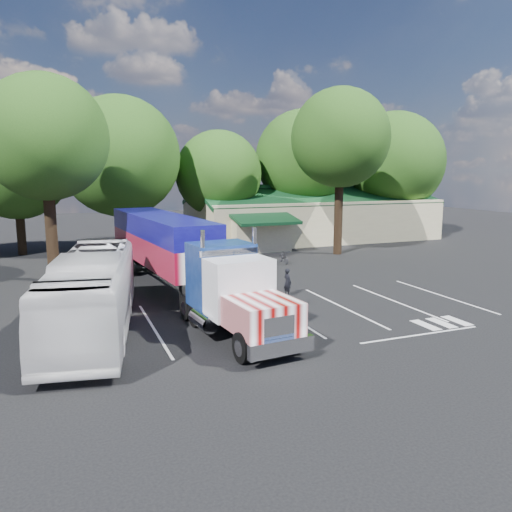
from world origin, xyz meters
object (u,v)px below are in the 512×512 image
object	(u,v)px
bicycle	(284,257)
tour_bus	(93,293)
semi_truck	(176,250)
silver_sedan	(312,238)
woman	(288,282)

from	to	relation	value
bicycle	tour_bus	xyz separation A→B (m)	(-14.34, -11.67, 1.23)
bicycle	semi_truck	bearing A→B (deg)	-138.98
tour_bus	silver_sedan	size ratio (longest dim) A/B	3.00
semi_truck	tour_bus	bearing A→B (deg)	-138.94
woman	tour_bus	bearing A→B (deg)	91.17
semi_truck	silver_sedan	distance (m)	21.67
tour_bus	silver_sedan	distance (m)	28.54
tour_bus	bicycle	bearing A→B (deg)	49.18
semi_truck	tour_bus	distance (m)	7.00
tour_bus	woman	bearing A→B (deg)	24.37
semi_truck	silver_sedan	xyz separation A→B (m)	(16.10, 14.39, -1.85)
semi_truck	woman	size ratio (longest dim) A/B	13.90
woman	semi_truck	bearing A→B (deg)	53.91
semi_truck	woman	xyz separation A→B (m)	(5.70, -2.41, -1.76)
bicycle	tour_bus	bearing A→B (deg)	-134.34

